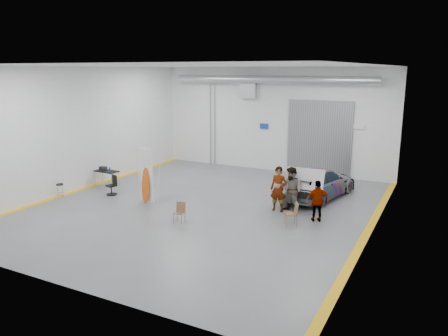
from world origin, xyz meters
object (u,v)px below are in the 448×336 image
at_px(surfboard_display, 146,180).
at_px(folding_chair_far, 291,219).
at_px(sedan_car, 318,183).
at_px(folding_chair_near, 179,217).
at_px(office_chair, 112,186).
at_px(work_table, 106,171).
at_px(person_c, 318,201).
at_px(shop_stool, 60,191).
at_px(person_a, 278,189).
at_px(person_b, 292,190).

relative_size(surfboard_display, folding_chair_far, 2.88).
height_order(sedan_car, folding_chair_near, sedan_car).
bearing_deg(office_chair, folding_chair_far, 17.78).
bearing_deg(folding_chair_far, sedan_car, 152.30).
bearing_deg(folding_chair_near, work_table, 146.82).
distance_m(person_c, folding_chair_far, 1.33).
bearing_deg(shop_stool, sedan_car, 27.96).
bearing_deg(person_c, person_a, -41.37).
relative_size(folding_chair_far, office_chair, 1.00).
height_order(folding_chair_near, work_table, work_table).
height_order(person_c, surfboard_display, surfboard_display).
distance_m(sedan_car, surfboard_display, 7.90).
height_order(folding_chair_far, work_table, work_table).
distance_m(person_b, office_chair, 8.57).
bearing_deg(person_b, surfboard_display, -139.32).
height_order(work_table, office_chair, work_table).
relative_size(surfboard_display, shop_stool, 3.99).
bearing_deg(person_b, office_chair, -145.99).
xyz_separation_m(folding_chair_far, office_chair, (-8.96, 0.15, 0.12)).
distance_m(person_a, folding_chair_near, 4.33).
xyz_separation_m(person_b, person_c, (1.26, -0.58, -0.14)).
bearing_deg(folding_chair_far, person_a, -173.55).
height_order(shop_stool, work_table, work_table).
xyz_separation_m(folding_chair_far, shop_stool, (-10.74, -1.37, 0.04)).
bearing_deg(sedan_car, shop_stool, 40.12).
bearing_deg(office_chair, work_table, 159.96).
bearing_deg(surfboard_display, work_table, 162.39).
bearing_deg(folding_chair_near, sedan_car, 48.66).
distance_m(folding_chair_far, work_table, 10.44).
bearing_deg(folding_chair_far, work_table, -126.55).
bearing_deg(person_a, office_chair, -173.02).
bearing_deg(sedan_car, person_b, 94.20).
bearing_deg(shop_stool, work_table, 81.55).
xyz_separation_m(person_a, folding_chair_near, (-2.90, -3.14, -0.71)).
distance_m(folding_chair_near, office_chair, 5.31).
height_order(surfboard_display, folding_chair_near, surfboard_display).
xyz_separation_m(folding_chair_near, office_chair, (-4.99, 1.82, 0.16)).
bearing_deg(folding_chair_near, person_b, 34.44).
bearing_deg(office_chair, person_a, 28.24).
bearing_deg(surfboard_display, person_b, 20.23).
relative_size(shop_stool, work_table, 0.52).
bearing_deg(office_chair, sedan_car, 43.73).
relative_size(sedan_car, office_chair, 5.21).
relative_size(surfboard_display, folding_chair_near, 3.33).
bearing_deg(sedan_car, work_table, 28.47).
xyz_separation_m(sedan_car, shop_stool, (-10.61, -5.63, -0.37)).
bearing_deg(work_table, sedan_car, 16.32).
xyz_separation_m(sedan_car, person_c, (0.88, -3.30, 0.13)).
relative_size(person_a, folding_chair_near, 2.39).
height_order(person_a, shop_stool, person_a).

